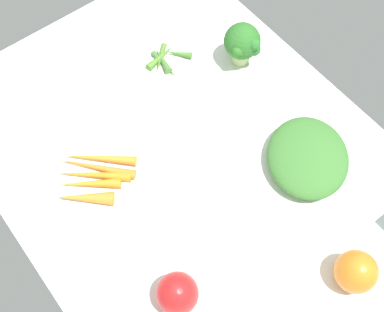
{
  "coord_description": "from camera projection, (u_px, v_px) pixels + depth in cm",
  "views": [
    {
      "loc": [
        38.77,
        -30.4,
        96.29
      ],
      "look_at": [
        0.0,
        0.0,
        4.0
      ],
      "focal_mm": 46.68,
      "sensor_mm": 36.0,
      "label": 1
    }
  ],
  "objects": [
    {
      "name": "okra_pile",
      "position": [
        164.0,
        59.0,
        1.18
      ],
      "size": [
        11.15,
        11.13,
        1.84
      ],
      "color": "#488330",
      "rests_on": "tablecloth"
    },
    {
      "name": "carrot_bunch",
      "position": [
        91.0,
        177.0,
        1.03
      ],
      "size": [
        17.36,
        19.43,
        2.87
      ],
      "color": "orange",
      "rests_on": "tablecloth"
    },
    {
      "name": "leafy_greens_clump",
      "position": [
        308.0,
        157.0,
        1.04
      ],
      "size": [
        25.84,
        25.7,
        5.75
      ],
      "primitive_type": "ellipsoid",
      "rotation": [
        0.0,
        0.0,
        3.97
      ],
      "color": "#3C7731",
      "rests_on": "tablecloth"
    },
    {
      "name": "tablecloth",
      "position": [
        192.0,
        163.0,
        1.07
      ],
      "size": [
        104.0,
        76.0,
        2.0
      ],
      "primitive_type": "cube",
      "color": "white",
      "rests_on": "ground"
    },
    {
      "name": "broccoli_head",
      "position": [
        243.0,
        42.0,
        1.13
      ],
      "size": [
        8.98,
        8.52,
        11.12
      ],
      "color": "#AACB7C",
      "rests_on": "tablecloth"
    },
    {
      "name": "bell_pepper_orange",
      "position": [
        356.0,
        272.0,
        0.91
      ],
      "size": [
        9.9,
        9.9,
        8.94
      ],
      "primitive_type": "ellipsoid",
      "rotation": [
        0.0,
        0.0,
        5.02
      ],
      "color": "orange",
      "rests_on": "tablecloth"
    },
    {
      "name": "bell_pepper_red",
      "position": [
        177.0,
        294.0,
        0.89
      ],
      "size": [
        10.49,
        10.49,
        9.17
      ],
      "primitive_type": "ellipsoid",
      "rotation": [
        0.0,
        0.0,
        5.78
      ],
      "color": "red",
      "rests_on": "tablecloth"
    }
  ]
}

